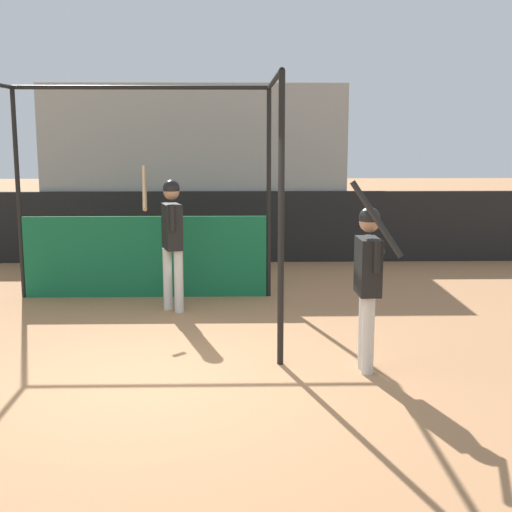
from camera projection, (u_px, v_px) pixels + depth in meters
The scene contains 6 objects.
ground_plane at pixel (155, 382), 7.35m from camera, with size 60.00×60.00×0.00m, color #A8754C.
outfield_wall at pixel (194, 227), 13.85m from camera, with size 24.00×0.12×1.38m.
bleacher_section at pixel (199, 168), 15.69m from camera, with size 5.95×4.00×3.46m.
batting_cage at pixel (139, 218), 10.27m from camera, with size 3.86×3.33×3.21m.
player_batter at pixel (171, 231), 10.03m from camera, with size 0.64×0.83×2.05m.
player_waiting at pixel (368, 273), 7.50m from camera, with size 0.54×0.75×2.08m.
Camera 1 is at (0.89, -7.03, 2.59)m, focal length 50.00 mm.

